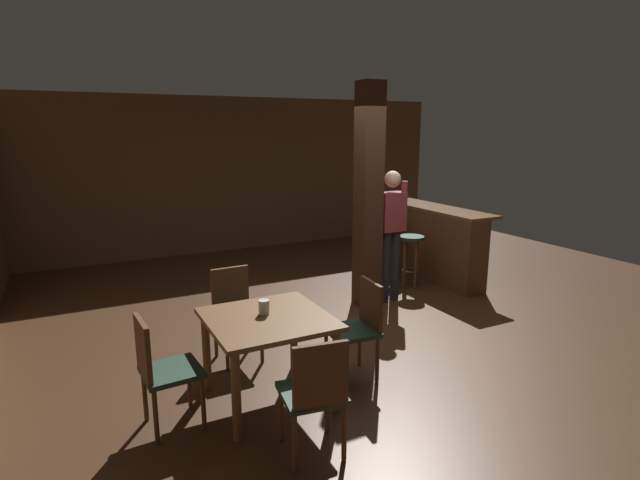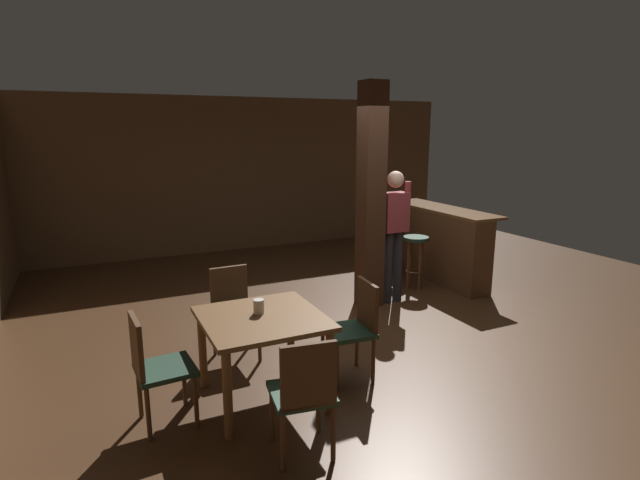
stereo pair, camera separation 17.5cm
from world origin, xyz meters
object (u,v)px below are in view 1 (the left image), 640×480
(bar_counter, at_px, (430,242))
(chair_east, at_px, (359,324))
(chair_south, at_px, (315,391))
(bar_stool_mid, at_px, (392,239))
(bar_stool_near, at_px, (411,249))
(standing_person, at_px, (391,227))
(napkin_cup, at_px, (264,307))
(chair_west, at_px, (161,367))
(dining_table, at_px, (268,331))
(chair_north, at_px, (235,309))

(bar_counter, bearing_deg, chair_east, -139.92)
(chair_south, height_order, bar_stool_mid, chair_south)
(chair_east, distance_m, bar_stool_near, 2.80)
(chair_south, height_order, standing_person, standing_person)
(standing_person, bearing_deg, bar_stool_near, 29.76)
(chair_south, xyz_separation_m, napkin_cup, (-0.00, 0.93, 0.29))
(chair_east, bearing_deg, bar_stool_near, 43.19)
(bar_counter, bearing_deg, bar_stool_mid, 147.39)
(bar_stool_mid, bearing_deg, chair_west, -146.69)
(dining_table, xyz_separation_m, standing_person, (2.33, 1.59, 0.38))
(chair_west, xyz_separation_m, bar_stool_near, (3.79, 1.95, 0.06))
(chair_north, bearing_deg, chair_west, -132.96)
(chair_north, relative_size, napkin_cup, 7.48)
(standing_person, bearing_deg, napkin_cup, -146.94)
(bar_counter, bearing_deg, bar_stool_near, -153.65)
(chair_west, height_order, bar_counter, bar_counter)
(standing_person, bearing_deg, chair_west, -153.25)
(chair_west, distance_m, chair_east, 1.75)
(napkin_cup, bearing_deg, chair_north, 89.57)
(chair_west, relative_size, standing_person, 0.52)
(bar_stool_near, bearing_deg, napkin_cup, -147.60)
(chair_east, xyz_separation_m, bar_stool_mid, (2.13, 2.52, 0.08))
(bar_stool_mid, bearing_deg, standing_person, -126.24)
(chair_south, distance_m, bar_stool_near, 4.05)
(chair_south, relative_size, bar_counter, 0.43)
(napkin_cup, bearing_deg, chair_east, -3.65)
(napkin_cup, relative_size, bar_stool_near, 0.16)
(napkin_cup, distance_m, bar_stool_mid, 3.90)
(dining_table, xyz_separation_m, chair_west, (-0.86, -0.02, -0.12))
(chair_south, bearing_deg, standing_person, 46.45)
(chair_north, height_order, standing_person, standing_person)
(dining_table, relative_size, bar_counter, 0.47)
(chair_east, bearing_deg, chair_north, 134.60)
(dining_table, relative_size, chair_south, 1.09)
(chair_west, height_order, chair_east, same)
(napkin_cup, relative_size, standing_person, 0.07)
(chair_south, distance_m, bar_counter, 4.67)
(bar_stool_near, bearing_deg, chair_north, -160.74)
(bar_stool_near, bearing_deg, dining_table, -146.54)
(chair_south, bearing_deg, napkin_cup, 90.19)
(bar_stool_mid, bearing_deg, bar_counter, -32.61)
(standing_person, xyz_separation_m, bar_stool_mid, (0.69, 0.94, -0.41))
(chair_north, bearing_deg, bar_counter, 20.47)
(standing_person, xyz_separation_m, bar_stool_near, (0.60, 0.34, -0.43))
(bar_counter, bearing_deg, standing_person, -151.88)
(chair_east, height_order, bar_stool_mid, chair_east)
(chair_east, distance_m, chair_south, 1.25)
(chair_west, bearing_deg, chair_south, -44.17)
(dining_table, relative_size, napkin_cup, 8.14)
(dining_table, relative_size, chair_west, 1.09)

